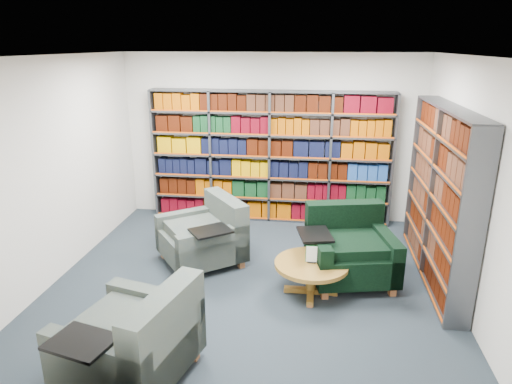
# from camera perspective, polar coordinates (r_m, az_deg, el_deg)

# --- Properties ---
(room_shell) EXTENTS (5.02, 5.02, 2.82)m
(room_shell) POSITION_cam_1_polar(r_m,az_deg,el_deg) (5.38, -0.86, 1.58)
(room_shell) COLOR black
(room_shell) RESTS_ON ground
(bookshelf_back) EXTENTS (4.00, 0.28, 2.20)m
(bookshelf_back) POSITION_cam_1_polar(r_m,az_deg,el_deg) (7.70, 1.76, 4.32)
(bookshelf_back) COLOR #47494F
(bookshelf_back) RESTS_ON ground
(bookshelf_right) EXTENTS (0.28, 2.50, 2.20)m
(bookshelf_right) POSITION_cam_1_polar(r_m,az_deg,el_deg) (6.19, 22.02, -0.48)
(bookshelf_right) COLOR #47494F
(bookshelf_right) RESTS_ON ground
(chair_teal_left) EXTENTS (1.40, 1.41, 0.91)m
(chair_teal_left) POSITION_cam_1_polar(r_m,az_deg,el_deg) (6.41, -6.07, -5.61)
(chair_teal_left) COLOR #0B1C31
(chair_teal_left) RESTS_ON ground
(chair_green_right) EXTENTS (1.31, 1.22, 0.93)m
(chair_green_right) POSITION_cam_1_polar(r_m,az_deg,el_deg) (6.08, 11.46, -7.12)
(chair_green_right) COLOR black
(chair_green_right) RESTS_ON ground
(chair_teal_front) EXTENTS (1.24, 1.33, 0.93)m
(chair_teal_front) POSITION_cam_1_polar(r_m,az_deg,el_deg) (4.42, -14.57, -17.87)
(chair_teal_front) COLOR #0B1C31
(chair_teal_front) RESTS_ON ground
(coffee_table) EXTENTS (0.90, 0.90, 0.63)m
(coffee_table) POSITION_cam_1_polar(r_m,az_deg,el_deg) (5.62, 6.94, -9.52)
(coffee_table) COLOR #A06F26
(coffee_table) RESTS_ON ground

